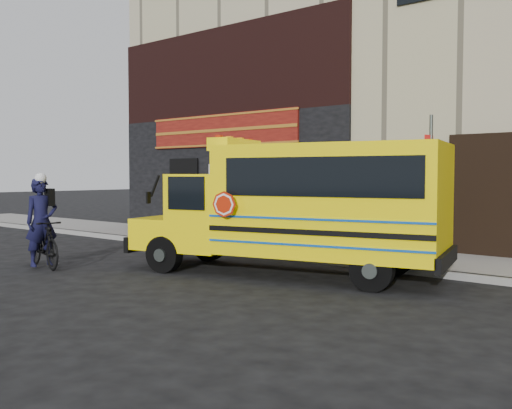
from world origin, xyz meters
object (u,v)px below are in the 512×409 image
at_px(sign_pole, 430,187).
at_px(bicycle, 43,243).
at_px(school_bus, 301,205).
at_px(cyclist, 42,224).

distance_m(sign_pole, bicycle, 8.74).
bearing_deg(school_bus, cyclist, -150.37).
height_order(school_bus, cyclist, school_bus).
bearing_deg(bicycle, cyclist, -166.74).
bearing_deg(cyclist, sign_pole, -47.70).
bearing_deg(sign_pole, cyclist, -146.09).
bearing_deg(sign_pole, school_bus, -136.87).
relative_size(school_bus, bicycle, 3.79).
distance_m(sign_pole, cyclist, 8.70).
height_order(school_bus, sign_pole, sign_pole).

